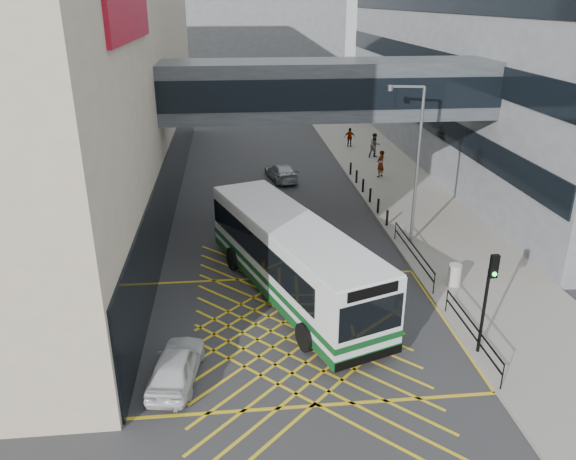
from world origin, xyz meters
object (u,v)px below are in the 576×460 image
object	(u,v)px
pedestrian_c	(350,137)
car_silver	(281,172)
car_white	(176,365)
traffic_light	(489,290)
litter_bin	(455,275)
pedestrian_b	(375,146)
street_lamp	(415,157)
pedestrian_a	(381,164)
car_dark	(270,217)
bus	(290,256)

from	to	relation	value
pedestrian_c	car_silver	bearing A→B (deg)	61.26
car_white	traffic_light	world-z (taller)	traffic_light
litter_bin	pedestrian_c	world-z (taller)	pedestrian_c
car_white	pedestrian_b	distance (m)	30.50
car_white	traffic_light	size ratio (longest dim) A/B	0.99
car_white	street_lamp	world-z (taller)	street_lamp
car_silver	pedestrian_c	distance (m)	10.88
pedestrian_a	pedestrian_b	distance (m)	5.40
car_dark	pedestrian_c	bearing A→B (deg)	-120.17
bus	car_silver	size ratio (longest dim) A/B	3.12
car_white	pedestrian_a	size ratio (longest dim) A/B	2.05
pedestrian_c	pedestrian_a	bearing A→B (deg)	101.88
litter_bin	traffic_light	bearing A→B (deg)	-101.36
bus	traffic_light	distance (m)	8.35
traffic_light	street_lamp	world-z (taller)	street_lamp
car_silver	pedestrian_a	xyz separation A→B (m)	(7.10, -0.48, 0.50)
pedestrian_a	street_lamp	bearing A→B (deg)	42.10
pedestrian_b	pedestrian_c	distance (m)	3.90
bus	pedestrian_a	distance (m)	18.29
car_white	street_lamp	bearing A→B (deg)	-128.72
pedestrian_a	pedestrian_b	bearing A→B (deg)	-140.13
traffic_light	pedestrian_a	distance (m)	21.84
car_dark	car_silver	bearing A→B (deg)	-104.29
bus	pedestrian_a	xyz separation A→B (m)	(8.26, 16.30, -0.71)
street_lamp	pedestrian_a	bearing A→B (deg)	92.98
bus	litter_bin	size ratio (longest dim) A/B	12.50
car_white	pedestrian_c	world-z (taller)	pedestrian_c
car_white	pedestrian_c	xyz separation A→B (m)	(12.39, 30.96, 0.35)
bus	pedestrian_b	distance (m)	23.49
bus	litter_bin	distance (m)	7.45
bus	pedestrian_a	world-z (taller)	bus
bus	traffic_light	size ratio (longest dim) A/B	3.14
pedestrian_b	traffic_light	bearing A→B (deg)	-105.86
car_silver	street_lamp	world-z (taller)	street_lamp
traffic_light	car_dark	bearing A→B (deg)	113.17
street_lamp	pedestrian_c	xyz separation A→B (m)	(1.17, 20.59, -3.79)
pedestrian_b	litter_bin	bearing A→B (deg)	-104.58
car_white	pedestrian_c	size ratio (longest dim) A/B	2.41
street_lamp	litter_bin	world-z (taller)	street_lamp
car_white	bus	bearing A→B (deg)	-119.93
car_silver	pedestrian_a	world-z (taller)	pedestrian_a
traffic_light	street_lamp	bearing A→B (deg)	84.08
car_silver	street_lamp	size ratio (longest dim) A/B	0.49
car_white	pedestrian_a	xyz separation A→B (m)	(12.75, 21.95, 0.49)
pedestrian_a	pedestrian_b	xyz separation A→B (m)	(0.91, 5.32, 0.01)
car_dark	traffic_light	xyz separation A→B (m)	(6.61, -13.14, 2.08)
street_lamp	pedestrian_b	xyz separation A→B (m)	(2.43, 16.90, -3.63)
car_silver	litter_bin	xyz separation A→B (m)	(6.19, -17.02, 0.04)
pedestrian_a	car_white	bearing A→B (deg)	19.45
pedestrian_a	pedestrian_b	size ratio (longest dim) A/B	0.99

